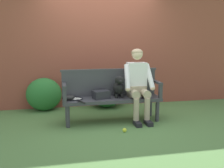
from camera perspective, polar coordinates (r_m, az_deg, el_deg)
The scene contains 14 objects.
ground_plane at distance 4.69m, azimuth 0.00°, elevation -8.30°, with size 40.00×40.00×0.00m, color #4C753D.
brick_garden_fence at distance 5.77m, azimuth -2.74°, elevation 9.05°, with size 8.00×0.30×2.77m, color brown.
hedge_bush_far_right at distance 5.57m, azimuth -1.14°, elevation -1.53°, with size 0.71×0.65×0.73m, color #286B2D.
hedge_bush_mid_left at distance 5.49m, azimuth -15.02°, elevation -2.25°, with size 0.73×0.52×0.69m, color #286B2D.
garden_bench at distance 4.59m, azimuth 0.00°, elevation -3.79°, with size 1.76×0.49×0.44m.
bench_backrest at distance 4.73m, azimuth -0.53°, elevation 0.47°, with size 1.80×0.06×0.50m.
bench_armrest_left_end at distance 4.36m, azimuth -10.64°, elevation -1.21°, with size 0.06×0.49×0.28m.
bench_armrest_right_end at distance 4.70m, azimuth 10.30°, elevation -0.42°, with size 0.06×0.49×0.28m.
person_seated at distance 4.63m, azimuth 5.80°, elevation 0.49°, with size 0.56×0.64×1.31m.
dog_on_bench at distance 4.55m, azimuth 1.54°, elevation -0.53°, with size 0.22×0.41×0.41m.
tennis_racket at distance 4.48m, azimuth -8.22°, elevation -3.34°, with size 0.37×0.58×0.03m.
baseball_glove at distance 4.44m, azimuth -9.78°, elevation -3.02°, with size 0.22×0.17×0.09m, color black.
sports_bag at distance 4.50m, azimuth -2.46°, elevation -2.39°, with size 0.28×0.20×0.14m, color #232328.
tennis_ball at distance 4.14m, azimuth 2.84°, elevation -10.30°, with size 0.07×0.07×0.07m, color #CCDB33.
Camera 1 is at (-0.92, -4.37, 1.45)m, focal length 40.75 mm.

